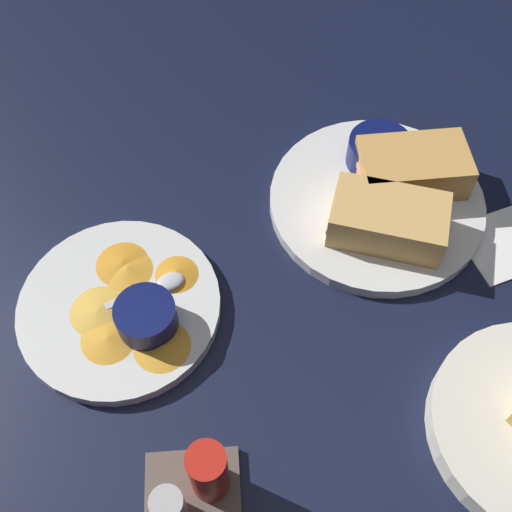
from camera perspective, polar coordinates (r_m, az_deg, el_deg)
ground_plane at (r=75.08cm, az=4.85°, el=-1.54°), size 110.00×110.00×3.00cm
plate_sandwich_main at (r=79.26cm, az=10.83°, el=4.81°), size 26.31×26.31×1.60cm
sandwich_half_near at (r=73.89cm, az=11.87°, el=3.23°), size 14.78×11.30×4.80cm
sandwich_half_far at (r=79.42cm, az=13.96°, el=7.75°), size 13.47×8.00×4.80cm
ramekin_dark_sauce at (r=80.99cm, az=11.09°, el=9.30°), size 7.92×7.92×3.59cm
spoon_by_dark_ramekin at (r=78.43cm, az=11.52°, el=5.25°), size 2.31×9.90×0.80cm
plate_chips_companion at (r=71.60cm, az=-12.24°, el=-4.52°), size 22.38×22.38×1.60cm
ramekin_light_gravy at (r=67.42cm, az=-9.93°, el=-5.41°), size 6.52×6.52×3.50cm
spoon_by_gravy_ramekin at (r=70.76cm, az=-8.77°, el=-2.69°), size 9.74×4.88×0.80cm
plantain_chip_scatter at (r=70.44cm, az=-11.38°, el=-4.03°), size 15.69×16.99×0.60cm
condiment_caddy at (r=60.88cm, az=-5.55°, el=-20.27°), size 9.00×9.00×9.50cm
paper_napkin_folded at (r=81.05cm, az=21.97°, el=1.21°), size 13.14×11.80×0.40cm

